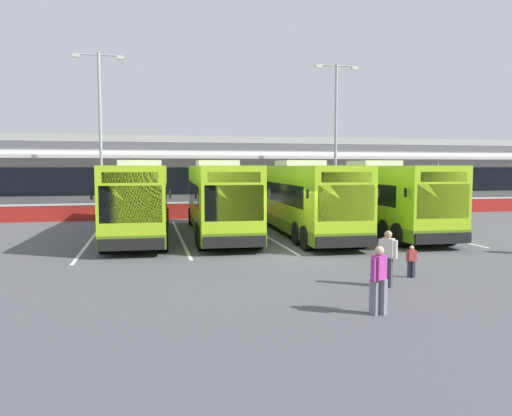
{
  "coord_description": "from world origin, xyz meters",
  "views": [
    {
      "loc": [
        -5.75,
        -18.46,
        3.45
      ],
      "look_at": [
        -0.98,
        3.0,
        1.6
      ],
      "focal_mm": 34.42,
      "sensor_mm": 36.0,
      "label": 1
    }
  ],
  "objects_px": {
    "pedestrian_near_bin": "(379,278)",
    "coach_bus_centre": "(304,200)",
    "coach_bus_right_centre": "(380,199)",
    "pedestrian_child": "(411,260)",
    "coach_bus_left_centre": "(219,200)",
    "lamp_post_centre": "(336,128)",
    "pedestrian_approaching_bus": "(388,256)",
    "lamp_post_west": "(100,124)",
    "coach_bus_leftmost": "(140,201)"
  },
  "relations": [
    {
      "from": "pedestrian_near_bin",
      "to": "lamp_post_west",
      "type": "xyz_separation_m",
      "value": [
        -8.22,
        24.36,
        5.42
      ]
    },
    {
      "from": "lamp_post_west",
      "to": "coach_bus_right_centre",
      "type": "bearing_deg",
      "value": -36.26
    },
    {
      "from": "coach_bus_leftmost",
      "to": "pedestrian_approaching_bus",
      "type": "distance_m",
      "value": 14.0
    },
    {
      "from": "coach_bus_leftmost",
      "to": "lamp_post_centre",
      "type": "xyz_separation_m",
      "value": [
        14.11,
        9.73,
        4.5
      ]
    },
    {
      "from": "coach_bus_left_centre",
      "to": "lamp_post_west",
      "type": "distance_m",
      "value": 12.83
    },
    {
      "from": "coach_bus_leftmost",
      "to": "lamp_post_centre",
      "type": "relative_size",
      "value": 1.11
    },
    {
      "from": "lamp_post_centre",
      "to": "coach_bus_right_centre",
      "type": "bearing_deg",
      "value": -99.32
    },
    {
      "from": "coach_bus_leftmost",
      "to": "coach_bus_centre",
      "type": "xyz_separation_m",
      "value": [
        8.14,
        -1.12,
        0.0
      ]
    },
    {
      "from": "pedestrian_child",
      "to": "pedestrian_near_bin",
      "type": "relative_size",
      "value": 0.62
    },
    {
      "from": "coach_bus_right_centre",
      "to": "pedestrian_near_bin",
      "type": "distance_m",
      "value": 15.01
    },
    {
      "from": "pedestrian_near_bin",
      "to": "pedestrian_child",
      "type": "bearing_deg",
      "value": 50.19
    },
    {
      "from": "coach_bus_leftmost",
      "to": "coach_bus_right_centre",
      "type": "bearing_deg",
      "value": -5.23
    },
    {
      "from": "coach_bus_centre",
      "to": "lamp_post_centre",
      "type": "height_order",
      "value": "lamp_post_centre"
    },
    {
      "from": "pedestrian_near_bin",
      "to": "coach_bus_centre",
      "type": "bearing_deg",
      "value": 79.16
    },
    {
      "from": "pedestrian_near_bin",
      "to": "pedestrian_approaching_bus",
      "type": "relative_size",
      "value": 1.0
    },
    {
      "from": "coach_bus_centre",
      "to": "lamp_post_west",
      "type": "height_order",
      "value": "lamp_post_west"
    },
    {
      "from": "coach_bus_leftmost",
      "to": "coach_bus_left_centre",
      "type": "bearing_deg",
      "value": -3.26
    },
    {
      "from": "coach_bus_right_centre",
      "to": "pedestrian_approaching_bus",
      "type": "relative_size",
      "value": 7.56
    },
    {
      "from": "coach_bus_centre",
      "to": "pedestrian_approaching_bus",
      "type": "relative_size",
      "value": 7.56
    },
    {
      "from": "coach_bus_leftmost",
      "to": "pedestrian_near_bin",
      "type": "height_order",
      "value": "coach_bus_leftmost"
    },
    {
      "from": "lamp_post_centre",
      "to": "pedestrian_approaching_bus",
      "type": "bearing_deg",
      "value": -107.88
    },
    {
      "from": "coach_bus_leftmost",
      "to": "coach_bus_right_centre",
      "type": "distance_m",
      "value": 12.38
    },
    {
      "from": "coach_bus_right_centre",
      "to": "pedestrian_approaching_bus",
      "type": "bearing_deg",
      "value": -115.66
    },
    {
      "from": "pedestrian_near_bin",
      "to": "lamp_post_centre",
      "type": "relative_size",
      "value": 0.15
    },
    {
      "from": "coach_bus_centre",
      "to": "pedestrian_child",
      "type": "xyz_separation_m",
      "value": [
        0.23,
        -10.03,
        -1.24
      ]
    },
    {
      "from": "lamp_post_centre",
      "to": "coach_bus_leftmost",
      "type": "bearing_deg",
      "value": -145.41
    },
    {
      "from": "coach_bus_left_centre",
      "to": "pedestrian_near_bin",
      "type": "relative_size",
      "value": 7.56
    },
    {
      "from": "coach_bus_leftmost",
      "to": "coach_bus_centre",
      "type": "distance_m",
      "value": 8.21
    },
    {
      "from": "coach_bus_right_centre",
      "to": "lamp_post_west",
      "type": "height_order",
      "value": "lamp_post_west"
    },
    {
      "from": "pedestrian_child",
      "to": "pedestrian_approaching_bus",
      "type": "bearing_deg",
      "value": -145.1
    },
    {
      "from": "pedestrian_child",
      "to": "lamp_post_centre",
      "type": "distance_m",
      "value": 22.4
    },
    {
      "from": "lamp_post_centre",
      "to": "coach_bus_centre",
      "type": "bearing_deg",
      "value": -118.84
    },
    {
      "from": "coach_bus_left_centre",
      "to": "coach_bus_centre",
      "type": "xyz_separation_m",
      "value": [
        4.25,
        -0.89,
        0.0
      ]
    },
    {
      "from": "lamp_post_west",
      "to": "lamp_post_centre",
      "type": "relative_size",
      "value": 1.0
    },
    {
      "from": "pedestrian_approaching_bus",
      "to": "coach_bus_leftmost",
      "type": "bearing_deg",
      "value": 120.45
    },
    {
      "from": "coach_bus_right_centre",
      "to": "coach_bus_centre",
      "type": "bearing_deg",
      "value": 179.82
    },
    {
      "from": "coach_bus_right_centre",
      "to": "pedestrian_child",
      "type": "relative_size",
      "value": 12.19
    },
    {
      "from": "pedestrian_approaching_bus",
      "to": "lamp_post_centre",
      "type": "bearing_deg",
      "value": 72.12
    },
    {
      "from": "coach_bus_leftmost",
      "to": "pedestrian_near_bin",
      "type": "xyz_separation_m",
      "value": [
        5.57,
        -14.5,
        -0.91
      ]
    },
    {
      "from": "pedestrian_approaching_bus",
      "to": "lamp_post_centre",
      "type": "height_order",
      "value": "lamp_post_centre"
    },
    {
      "from": "coach_bus_left_centre",
      "to": "coach_bus_centre",
      "type": "bearing_deg",
      "value": -11.9
    },
    {
      "from": "coach_bus_left_centre",
      "to": "pedestrian_child",
      "type": "distance_m",
      "value": 11.87
    },
    {
      "from": "pedestrian_child",
      "to": "lamp_post_west",
      "type": "bearing_deg",
      "value": 117.67
    },
    {
      "from": "pedestrian_child",
      "to": "pedestrian_approaching_bus",
      "type": "distance_m",
      "value": 1.6
    },
    {
      "from": "pedestrian_approaching_bus",
      "to": "pedestrian_near_bin",
      "type": "bearing_deg",
      "value": -121.56
    },
    {
      "from": "pedestrian_near_bin",
      "to": "pedestrian_approaching_bus",
      "type": "distance_m",
      "value": 2.88
    },
    {
      "from": "lamp_post_west",
      "to": "coach_bus_left_centre",
      "type": "bearing_deg",
      "value": -57.03
    },
    {
      "from": "pedestrian_near_bin",
      "to": "lamp_post_centre",
      "type": "distance_m",
      "value": 26.25
    },
    {
      "from": "coach_bus_leftmost",
      "to": "lamp_post_centre",
      "type": "height_order",
      "value": "lamp_post_centre"
    },
    {
      "from": "lamp_post_west",
      "to": "lamp_post_centre",
      "type": "distance_m",
      "value": 16.75
    }
  ]
}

